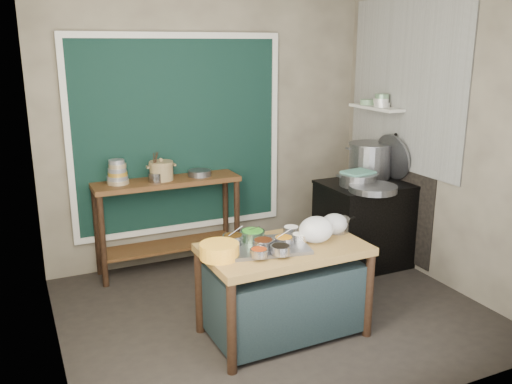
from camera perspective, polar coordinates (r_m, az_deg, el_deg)
name	(u,v)px	position (r m, az deg, el deg)	size (l,w,h in m)	color
floor	(273,312)	(4.84, 1.80, -12.48)	(3.50, 3.00, 0.02)	black
back_wall	(210,128)	(5.74, -4.88, 6.76)	(3.50, 0.02, 2.80)	gray
left_wall	(41,175)	(3.92, -21.69, 1.72)	(0.02, 3.00, 2.80)	gray
right_wall	(442,138)	(5.38, 19.02, 5.42)	(0.02, 3.00, 2.80)	gray
curtain_panel	(179,135)	(5.60, -8.11, 5.94)	(2.10, 0.02, 1.90)	black
curtain_frame	(179,135)	(5.59, -8.08, 5.92)	(2.22, 0.03, 2.02)	beige
tile_panel	(405,85)	(5.72, 15.40, 10.80)	(0.02, 1.70, 1.70)	#B2B2AA
soot_patch	(391,193)	(5.99, 14.06, -0.12)	(0.01, 1.30, 1.30)	black
wall_shelf	(376,108)	(5.91, 12.56, 8.67)	(0.22, 0.70, 0.03)	beige
prep_table	(283,291)	(4.33, 2.91, -10.32)	(1.25, 0.72, 0.75)	brown
back_counter	(169,225)	(5.58, -9.17, -3.42)	(1.45, 0.40, 0.95)	#523117
stove_block	(366,225)	(5.76, 11.46, -3.43)	(0.90, 0.68, 0.85)	black
stove_top	(368,184)	(5.64, 11.69, 0.80)	(0.92, 0.69, 0.03)	black
condiment_tray	(267,246)	(4.13, 1.15, -5.74)	(0.60, 0.43, 0.03)	gray
condiment_bowls	(266,240)	(4.12, 1.03, -5.12)	(0.65, 0.52, 0.08)	gray
yellow_basin	(219,251)	(3.94, -3.87, -6.18)	(0.29, 0.29, 0.11)	gold
saucepan	(337,225)	(4.52, 8.53, -3.44)	(0.21, 0.21, 0.12)	gray
plastic_bag_a	(316,230)	(4.24, 6.34, -3.95)	(0.28, 0.24, 0.21)	white
plastic_bag_b	(334,224)	(4.45, 8.22, -3.35)	(0.23, 0.19, 0.17)	white
bowl_stack	(118,173)	(5.35, -14.32, 1.93)	(0.21, 0.21, 0.24)	tan
utensil_cup	(156,177)	(5.36, -10.52, 1.55)	(0.15, 0.15, 0.09)	gray
ceramic_crock	(161,172)	(5.41, -9.93, 2.12)	(0.25, 0.25, 0.17)	olive
wide_bowl	(200,173)	(5.54, -5.96, 2.00)	(0.23, 0.23, 0.06)	gray
stock_pot	(370,160)	(5.84, 11.88, 3.29)	(0.47, 0.47, 0.37)	gray
pot_lid	(393,157)	(5.80, 14.19, 3.62)	(0.49, 0.49, 0.02)	gray
steamer	(358,180)	(5.49, 10.67, 1.30)	(0.39, 0.39, 0.13)	gray
green_cloth	(358,172)	(5.47, 10.71, 2.06)	(0.29, 0.22, 0.02)	#589C86
shallow_pan	(373,188)	(5.31, 12.22, 0.37)	(0.46, 0.46, 0.06)	gray
shelf_bowl_stack	(382,101)	(5.84, 13.11, 9.32)	(0.17, 0.17, 0.13)	silver
shelf_bowl_green	(367,102)	(6.04, 11.64, 9.26)	(0.16, 0.16, 0.06)	gray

